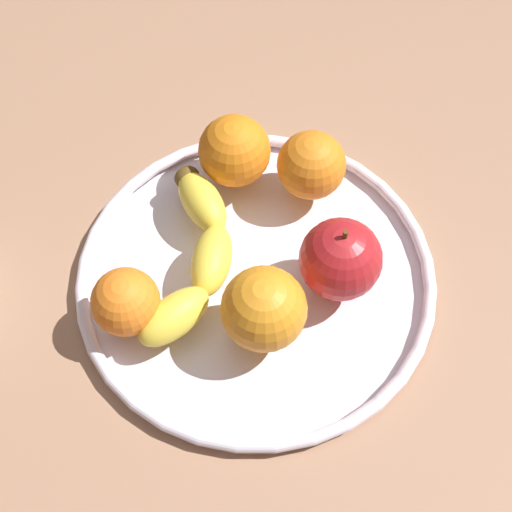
{
  "coord_description": "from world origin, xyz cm",
  "views": [
    {
      "loc": [
        -30.71,
        -16.46,
        63.4
      ],
      "look_at": [
        0.0,
        0.0,
        4.8
      ],
      "focal_mm": 53.05,
      "sensor_mm": 36.0,
      "label": 1
    }
  ],
  "objects_px": {
    "orange_front_left": "(312,165)",
    "orange_back_right": "(264,309)",
    "apple": "(341,259)",
    "orange_back_left": "(126,302)",
    "banana": "(196,254)",
    "fruit_bowl": "(256,277)",
    "orange_front_right": "(234,151)"
  },
  "relations": [
    {
      "from": "orange_front_right",
      "to": "orange_back_left",
      "type": "bearing_deg",
      "value": 178.59
    },
    {
      "from": "fruit_bowl",
      "to": "orange_back_right",
      "type": "xyz_separation_m",
      "value": [
        -0.05,
        -0.03,
        0.05
      ]
    },
    {
      "from": "fruit_bowl",
      "to": "orange_front_left",
      "type": "bearing_deg",
      "value": -0.26
    },
    {
      "from": "orange_front_right",
      "to": "orange_back_right",
      "type": "bearing_deg",
      "value": -142.73
    },
    {
      "from": "apple",
      "to": "orange_back_left",
      "type": "relative_size",
      "value": 1.36
    },
    {
      "from": "banana",
      "to": "orange_back_left",
      "type": "height_order",
      "value": "orange_back_left"
    },
    {
      "from": "apple",
      "to": "orange_back_left",
      "type": "xyz_separation_m",
      "value": [
        -0.12,
        0.15,
        -0.01
      ]
    },
    {
      "from": "fruit_bowl",
      "to": "orange_back_right",
      "type": "height_order",
      "value": "orange_back_right"
    },
    {
      "from": "banana",
      "to": "apple",
      "type": "distance_m",
      "value": 0.13
    },
    {
      "from": "apple",
      "to": "orange_back_right",
      "type": "relative_size",
      "value": 1.1
    },
    {
      "from": "banana",
      "to": "orange_front_right",
      "type": "relative_size",
      "value": 2.72
    },
    {
      "from": "fruit_bowl",
      "to": "orange_back_right",
      "type": "relative_size",
      "value": 4.51
    },
    {
      "from": "orange_back_right",
      "to": "apple",
      "type": "bearing_deg",
      "value": -26.04
    },
    {
      "from": "orange_back_right",
      "to": "orange_back_left",
      "type": "height_order",
      "value": "orange_back_right"
    },
    {
      "from": "fruit_bowl",
      "to": "orange_front_right",
      "type": "relative_size",
      "value": 4.76
    },
    {
      "from": "orange_front_right",
      "to": "orange_back_left",
      "type": "height_order",
      "value": "orange_front_right"
    },
    {
      "from": "orange_front_left",
      "to": "orange_back_left",
      "type": "xyz_separation_m",
      "value": [
        -0.21,
        0.08,
        -0.0
      ]
    },
    {
      "from": "banana",
      "to": "apple",
      "type": "height_order",
      "value": "apple"
    },
    {
      "from": "banana",
      "to": "orange_back_left",
      "type": "distance_m",
      "value": 0.08
    },
    {
      "from": "banana",
      "to": "orange_back_right",
      "type": "distance_m",
      "value": 0.09
    },
    {
      "from": "apple",
      "to": "orange_back_right",
      "type": "xyz_separation_m",
      "value": [
        -0.08,
        0.04,
        0.0
      ]
    },
    {
      "from": "orange_back_left",
      "to": "apple",
      "type": "bearing_deg",
      "value": -50.17
    },
    {
      "from": "fruit_bowl",
      "to": "orange_back_left",
      "type": "relative_size",
      "value": 5.55
    },
    {
      "from": "fruit_bowl",
      "to": "orange_back_left",
      "type": "xyz_separation_m",
      "value": [
        -0.09,
        0.08,
        0.04
      ]
    },
    {
      "from": "banana",
      "to": "orange_back_right",
      "type": "bearing_deg",
      "value": -127.42
    },
    {
      "from": "apple",
      "to": "fruit_bowl",
      "type": "bearing_deg",
      "value": 112.12
    },
    {
      "from": "apple",
      "to": "orange_front_right",
      "type": "distance_m",
      "value": 0.16
    },
    {
      "from": "orange_front_right",
      "to": "fruit_bowl",
      "type": "bearing_deg",
      "value": -141.55
    },
    {
      "from": "fruit_bowl",
      "to": "orange_front_right",
      "type": "distance_m",
      "value": 0.13
    },
    {
      "from": "orange_back_right",
      "to": "orange_back_left",
      "type": "bearing_deg",
      "value": 113.2
    },
    {
      "from": "orange_back_right",
      "to": "fruit_bowl",
      "type": "bearing_deg",
      "value": 34.86
    },
    {
      "from": "orange_front_left",
      "to": "orange_back_right",
      "type": "bearing_deg",
      "value": -168.58
    }
  ]
}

